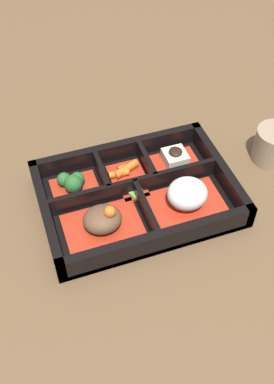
{
  "coord_description": "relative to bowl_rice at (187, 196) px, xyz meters",
  "views": [
    {
      "loc": [
        0.16,
        0.46,
        0.57
      ],
      "look_at": [
        0.0,
        0.0,
        0.03
      ],
      "focal_mm": 42.0,
      "sensor_mm": 36.0,
      "label": 1
    }
  ],
  "objects": [
    {
      "name": "bento_rim",
      "position": [
        0.07,
        -0.04,
        -0.01
      ],
      "size": [
        0.31,
        0.22,
        0.04
      ],
      "color": "black",
      "rests_on": "ground_plane"
    },
    {
      "name": "bowl_rice",
      "position": [
        0.0,
        0.0,
        0.0
      ],
      "size": [
        0.12,
        0.09,
        0.05
      ],
      "color": "#B22D19",
      "rests_on": "bento_base"
    },
    {
      "name": "bowl_pickles",
      "position": [
        0.07,
        -0.05,
        -0.02
      ],
      "size": [
        0.04,
        0.04,
        0.01
      ],
      "color": "#B22D19",
      "rests_on": "bento_base"
    },
    {
      "name": "bento_base",
      "position": [
        0.07,
        -0.04,
        -0.03
      ],
      "size": [
        0.31,
        0.22,
        0.01
      ],
      "color": "black",
      "rests_on": "ground_plane"
    },
    {
      "name": "bowl_tofu",
      "position": [
        -0.02,
        -0.09,
        -0.01
      ],
      "size": [
        0.08,
        0.06,
        0.04
      ],
      "color": "#B22D19",
      "rests_on": "bento_base"
    },
    {
      "name": "ground_plane",
      "position": [
        0.07,
        -0.04,
        -0.03
      ],
      "size": [
        3.0,
        3.0,
        0.0
      ],
      "primitive_type": "plane",
      "color": "brown"
    },
    {
      "name": "bowl_greens",
      "position": [
        0.16,
        -0.09,
        -0.01
      ],
      "size": [
        0.08,
        0.06,
        0.04
      ],
      "color": "#B22D19",
      "rests_on": "bento_base"
    },
    {
      "name": "bowl_stew",
      "position": [
        0.14,
        0.0,
        -0.01
      ],
      "size": [
        0.12,
        0.09,
        0.05
      ],
      "color": "#B22D19",
      "rests_on": "bento_base"
    },
    {
      "name": "bowl_carrots",
      "position": [
        0.07,
        -0.1,
        -0.02
      ],
      "size": [
        0.06,
        0.06,
        0.02
      ],
      "color": "#B22D19",
      "rests_on": "bento_base"
    }
  ]
}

